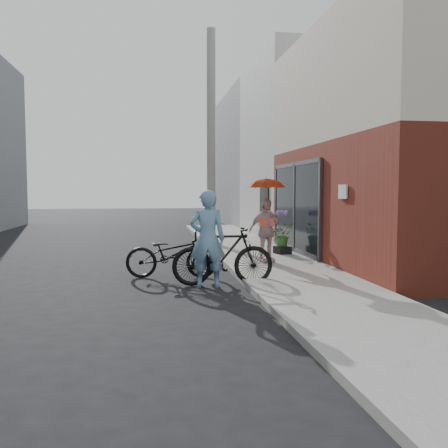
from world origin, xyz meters
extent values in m
plane|color=black|center=(0.00, 0.00, 0.00)|extent=(80.00, 80.00, 0.00)
cube|color=gray|center=(2.10, 2.00, 0.06)|extent=(2.20, 24.00, 0.12)
cube|color=#9E9E99|center=(0.94, 2.00, 0.06)|extent=(0.12, 24.00, 0.12)
cube|color=black|center=(3.16, 3.50, 1.36)|extent=(0.06, 3.80, 2.40)
cube|color=white|center=(3.16, 0.20, 1.82)|extent=(0.04, 0.40, 0.30)
cube|color=silver|center=(7.20, 9.00, 3.50)|extent=(8.00, 6.00, 7.00)
cube|color=gray|center=(7.20, 16.00, 3.50)|extent=(8.00, 8.00, 7.00)
cylinder|color=#9E9E99|center=(1.10, 6.00, 3.50)|extent=(0.28, 0.28, 7.00)
imported|color=#6D9CC2|center=(0.18, -0.49, 0.93)|extent=(0.72, 0.51, 1.86)
imported|color=black|center=(-0.45, 0.63, 0.51)|extent=(2.00, 0.93, 1.01)
imported|color=black|center=(0.50, -0.33, 0.59)|extent=(1.99, 0.61, 1.19)
imported|color=beige|center=(1.85, 1.67, 0.88)|extent=(0.96, 0.60, 1.53)
imported|color=#B83A15|center=(1.85, 1.67, 2.03)|extent=(0.88, 0.88, 0.77)
cube|color=black|center=(2.69, 3.13, 0.22)|extent=(0.47, 0.47, 0.20)
imported|color=#40742E|center=(2.69, 3.13, 0.64)|extent=(0.58, 0.50, 0.65)
camera|label=1|loc=(-0.90, -9.35, 1.85)|focal=38.00mm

